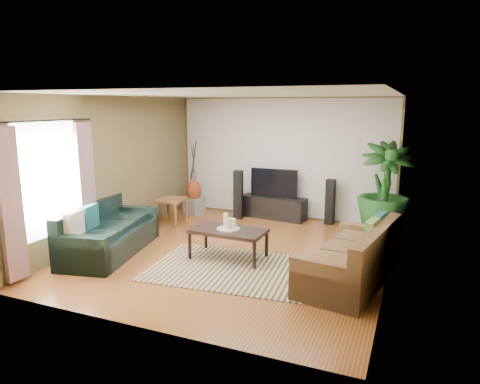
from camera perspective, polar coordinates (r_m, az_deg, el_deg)
The scene contains 28 objects.
floor at distance 7.52m, azimuth -0.59°, elevation -8.15°, with size 5.50×5.50×0.00m, color #9F5229.
ceiling at distance 7.08m, azimuth -0.64°, elevation 12.89°, with size 5.50×5.50×0.00m, color white.
wall_back at distance 9.74m, azimuth 5.77°, elevation 4.52°, with size 5.00×5.00×0.00m, color brown.
wall_front at distance 4.82m, azimuth -13.57°, elevation -3.02°, with size 5.00×5.00×0.00m, color brown.
wall_left at distance 8.46m, azimuth -16.40°, elevation 3.04°, with size 5.50×5.50×0.00m, color brown.
wall_right at distance 6.62m, azimuth 19.71°, elevation 0.56°, with size 5.50×5.50×0.00m, color brown.
backwall_panel at distance 9.73m, azimuth 5.76°, elevation 4.51°, with size 4.90×4.90×0.00m, color white.
window_pane at distance 7.28m, azimuth -24.17°, elevation 1.57°, with size 1.80×1.80×0.00m, color white.
curtain_near at distance 6.81m, azimuth -28.25°, elevation -1.59°, with size 0.08×0.35×2.20m, color gray.
curtain_far at distance 7.81m, azimuth -19.80°, elevation 0.66°, with size 0.08×0.35×2.20m, color gray.
curtain_rod at distance 7.16m, azimuth -24.49°, elevation 8.65°, with size 0.03×0.03×1.90m, color black.
sofa_left at distance 7.74m, azimuth -16.90°, elevation -4.77°, with size 2.14×0.92×0.85m, color black.
sofa_right at distance 6.45m, azimuth 14.43°, elevation -7.91°, with size 2.10×0.94×0.85m, color brown.
area_rug at distance 6.83m, azimuth -1.12°, elevation -10.18°, with size 2.52×1.78×0.01m, color tan.
coffee_table at distance 7.21m, azimuth -1.56°, elevation -6.90°, with size 1.23×0.67×0.50m, color black.
candle_tray at distance 7.13m, azimuth -1.58°, elevation -4.92°, with size 0.38×0.38×0.02m, color gray.
candle_tall at distance 7.15m, azimuth -1.92°, elevation -3.79°, with size 0.08×0.08×0.25m, color beige.
candle_mid at distance 7.05m, azimuth -1.42°, elevation -4.23°, with size 0.08×0.08×0.19m, color beige.
candle_short at distance 7.14m, azimuth -0.87°, elevation -4.19°, with size 0.08×0.08×0.16m, color white.
tv_stand at distance 9.74m, azimuth 4.51°, elevation -2.07°, with size 1.48×0.44×0.49m, color black.
television at distance 9.62m, azimuth 4.57°, elevation 1.21°, with size 1.08×0.06×0.64m, color black.
speaker_left at distance 9.61m, azimuth -0.23°, elevation -0.37°, with size 0.20×0.22×1.09m, color black.
speaker_right at distance 9.38m, azimuth 11.93°, elevation -1.28°, with size 0.18×0.20×0.98m, color black.
potted_plant at distance 8.90m, azimuth 18.71°, elevation 0.46°, with size 1.03×1.03×1.83m, color #194C1A.
plant_pot at distance 9.07m, azimuth 18.39°, elevation -4.40°, with size 0.34×0.34×0.26m, color black.
pedestal at distance 10.16m, azimuth -6.12°, elevation -1.83°, with size 0.39×0.39×0.39m, color #969694.
vase at distance 10.08m, azimuth -6.16°, elevation 0.22°, with size 0.35×0.35×0.49m, color maroon.
side_table at distance 9.32m, azimuth -9.09°, elevation -2.55°, with size 0.54×0.54×0.57m, color brown.
Camera 1 is at (2.78, -6.51, 2.54)m, focal length 32.00 mm.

